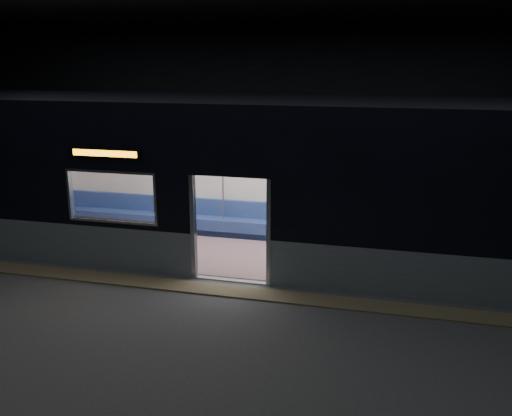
% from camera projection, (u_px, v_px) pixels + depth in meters
% --- Properties ---
extents(station_floor, '(24.00, 14.00, 0.01)m').
position_uv_depth(station_floor, '(214.00, 304.00, 9.43)').
color(station_floor, '#47494C').
rests_on(station_floor, ground).
extents(station_envelope, '(24.00, 14.00, 5.00)m').
position_uv_depth(station_envelope, '(209.00, 89.00, 8.45)').
color(station_envelope, black).
rests_on(station_envelope, station_floor).
extents(tactile_strip, '(22.80, 0.50, 0.03)m').
position_uv_depth(tactile_strip, '(223.00, 290.00, 9.94)').
color(tactile_strip, '#8C7F59').
rests_on(tactile_strip, station_floor).
extents(metro_car, '(18.00, 3.04, 3.35)m').
position_uv_depth(metro_car, '(250.00, 172.00, 11.31)').
color(metro_car, gray).
rests_on(metro_car, station_floor).
extents(passenger, '(0.45, 0.77, 1.48)m').
position_uv_depth(passenger, '(425.00, 216.00, 11.67)').
color(passenger, black).
rests_on(passenger, metro_car).
extents(handbag, '(0.35, 0.31, 0.17)m').
position_uv_depth(handbag, '(427.00, 226.00, 11.46)').
color(handbag, black).
rests_on(handbag, passenger).
extents(transit_map, '(1.11, 0.03, 0.72)m').
position_uv_depth(transit_map, '(494.00, 186.00, 11.46)').
color(transit_map, white).
rests_on(transit_map, metro_car).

